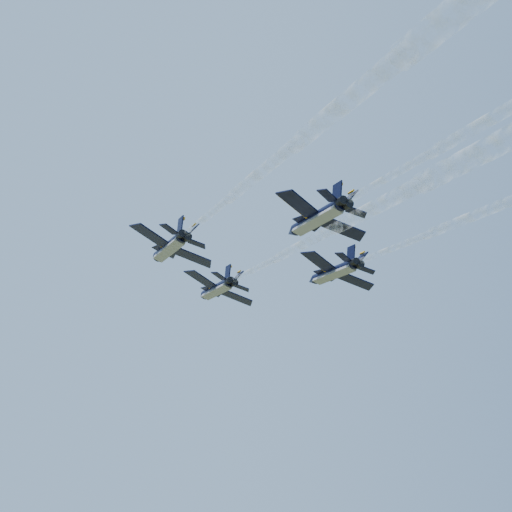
{
  "coord_description": "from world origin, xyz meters",
  "views": [
    {
      "loc": [
        -8.73,
        -82.17,
        76.48
      ],
      "look_at": [
        0.94,
        5.16,
        108.46
      ],
      "focal_mm": 50.0,
      "sensor_mm": 36.0,
      "label": 1
    }
  ],
  "objects": [
    {
      "name": "jet_lead",
      "position": [
        -3.5,
        17.1,
        107.43
      ],
      "size": [
        10.17,
        14.59,
        4.56
      ],
      "rotation": [
        0.0,
        0.37,
        0.3
      ],
      "color": "black"
    },
    {
      "name": "jet_left",
      "position": [
        -10.3,
        0.57,
        107.43
      ],
      "size": [
        10.17,
        14.59,
        4.56
      ],
      "rotation": [
        0.0,
        0.37,
        0.3
      ],
      "color": "black"
    },
    {
      "name": "jet_right",
      "position": [
        11.84,
        7.66,
        107.43
      ],
      "size": [
        10.17,
        14.59,
        4.56
      ],
      "rotation": [
        0.0,
        0.37,
        0.3
      ],
      "color": "black"
    },
    {
      "name": "jet_slot",
      "position": [
        6.0,
        -10.52,
        107.43
      ],
      "size": [
        10.17,
        14.59,
        4.56
      ],
      "rotation": [
        0.0,
        0.37,
        0.3
      ],
      "color": "black"
    },
    {
      "name": "smoke_trail_lead",
      "position": [
        10.09,
        -26.34,
        107.46
      ],
      "size": [
        19.51,
        57.88,
        2.31
      ],
      "rotation": [
        0.0,
        0.37,
        0.3
      ],
      "color": "white"
    },
    {
      "name": "smoke_trail_left",
      "position": [
        3.29,
        -42.86,
        107.46
      ],
      "size": [
        19.51,
        57.88,
        2.31
      ],
      "rotation": [
        0.0,
        0.37,
        0.3
      ],
      "color": "white"
    }
  ]
}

